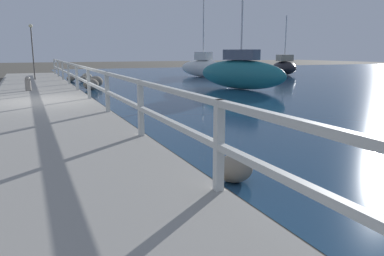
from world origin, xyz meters
The scene contains 14 objects.
ground_plane centered at (0.00, 0.00, 0.00)m, with size 120.00×120.00×0.00m, color #4C473D.
dock_walkway centered at (0.00, 0.00, 0.15)m, with size 3.39×36.00×0.29m.
railing centered at (1.60, 0.00, 1.04)m, with size 0.10×32.50×1.08m.
boulder_mid_strip centered at (3.33, 12.34, 0.25)m, with size 0.67×0.60×0.50m.
boulder_upstream centered at (3.09, 7.59, 0.30)m, with size 0.80×0.72×0.60m.
boulder_far_strip centered at (2.60, 6.01, 0.29)m, with size 0.77×0.69×0.58m.
boulder_water_edge centered at (2.27, 12.11, 0.20)m, with size 0.53×0.48×0.40m.
boulder_downstream centered at (2.92, 11.39, 0.19)m, with size 0.50×0.45×0.38m.
boulder_near_dock centered at (2.34, -8.84, 0.21)m, with size 0.56×0.50×0.42m.
mooring_bollard centered at (-0.34, 3.76, 0.60)m, with size 0.24×0.24×0.61m.
dock_lamp centered at (0.08, 10.59, 2.42)m, with size 0.21×0.21×3.18m.
sailboat_black centered at (19.64, 12.63, 0.66)m, with size 2.40×3.87×4.82m.
sailboat_teal centered at (9.74, 3.29, 0.84)m, with size 2.73×5.44×5.47m.
sailboat_white centered at (12.06, 12.64, 0.74)m, with size 2.24×5.41×6.62m.
Camera 1 is at (-0.39, -13.45, 1.91)m, focal length 35.00 mm.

